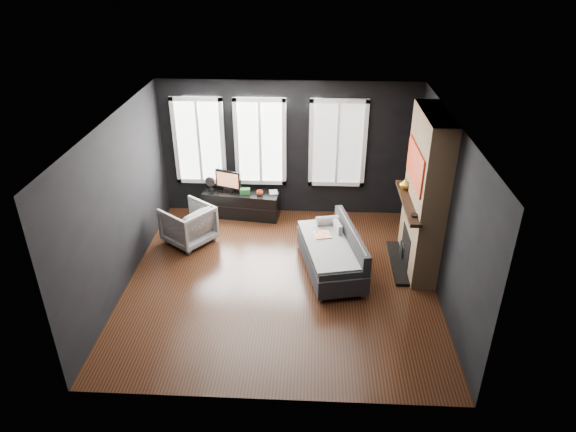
{
  "coord_description": "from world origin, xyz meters",
  "views": [
    {
      "loc": [
        0.47,
        -6.95,
        4.94
      ],
      "look_at": [
        0.1,
        0.3,
        1.05
      ],
      "focal_mm": 32.0,
      "sensor_mm": 36.0,
      "label": 1
    }
  ],
  "objects_px": {
    "mug": "(260,192)",
    "mantel_vase": "(405,184)",
    "sofa": "(331,251)",
    "armchair": "(188,223)",
    "monitor": "(228,180)",
    "book": "(269,188)",
    "media_console": "(242,204)"
  },
  "relations": [
    {
      "from": "armchair",
      "to": "monitor",
      "type": "distance_m",
      "value": 1.33
    },
    {
      "from": "sofa",
      "to": "media_console",
      "type": "distance_m",
      "value": 2.59
    },
    {
      "from": "monitor",
      "to": "book",
      "type": "height_order",
      "value": "monitor"
    },
    {
      "from": "sofa",
      "to": "mug",
      "type": "relative_size",
      "value": 14.07
    },
    {
      "from": "monitor",
      "to": "book",
      "type": "relative_size",
      "value": 2.49
    },
    {
      "from": "monitor",
      "to": "mug",
      "type": "xyz_separation_m",
      "value": [
        0.65,
        -0.17,
        -0.18
      ]
    },
    {
      "from": "sofa",
      "to": "mantel_vase",
      "type": "height_order",
      "value": "mantel_vase"
    },
    {
      "from": "media_console",
      "to": "mug",
      "type": "xyz_separation_m",
      "value": [
        0.39,
        -0.11,
        0.33
      ]
    },
    {
      "from": "armchair",
      "to": "mantel_vase",
      "type": "relative_size",
      "value": 4.24
    },
    {
      "from": "media_console",
      "to": "mug",
      "type": "relative_size",
      "value": 11.8
    },
    {
      "from": "sofa",
      "to": "book",
      "type": "xyz_separation_m",
      "value": [
        -1.18,
        1.9,
        0.24
      ]
    },
    {
      "from": "armchair",
      "to": "mantel_vase",
      "type": "bearing_deg",
      "value": 125.6
    },
    {
      "from": "armchair",
      "to": "book",
      "type": "height_order",
      "value": "armchair"
    },
    {
      "from": "mantel_vase",
      "to": "monitor",
      "type": "bearing_deg",
      "value": 159.0
    },
    {
      "from": "sofa",
      "to": "monitor",
      "type": "distance_m",
      "value": 2.83
    },
    {
      "from": "media_console",
      "to": "monitor",
      "type": "bearing_deg",
      "value": 174.84
    },
    {
      "from": "armchair",
      "to": "mantel_vase",
      "type": "height_order",
      "value": "mantel_vase"
    },
    {
      "from": "book",
      "to": "media_console",
      "type": "bearing_deg",
      "value": 179.96
    },
    {
      "from": "armchair",
      "to": "mug",
      "type": "height_order",
      "value": "armchair"
    },
    {
      "from": "monitor",
      "to": "armchair",
      "type": "bearing_deg",
      "value": -97.17
    },
    {
      "from": "book",
      "to": "mantel_vase",
      "type": "relative_size",
      "value": 1.17
    },
    {
      "from": "armchair",
      "to": "sofa",
      "type": "bearing_deg",
      "value": 109.65
    },
    {
      "from": "sofa",
      "to": "mantel_vase",
      "type": "bearing_deg",
      "value": 17.61
    },
    {
      "from": "mug",
      "to": "book",
      "type": "xyz_separation_m",
      "value": [
        0.18,
        0.11,
        0.05
      ]
    },
    {
      "from": "sofa",
      "to": "media_console",
      "type": "xyz_separation_m",
      "value": [
        -1.75,
        1.9,
        -0.13
      ]
    },
    {
      "from": "monitor",
      "to": "book",
      "type": "xyz_separation_m",
      "value": [
        0.82,
        -0.06,
        -0.14
      ]
    },
    {
      "from": "armchair",
      "to": "monitor",
      "type": "bearing_deg",
      "value": -169.92
    },
    {
      "from": "mug",
      "to": "mantel_vase",
      "type": "relative_size",
      "value": 0.68
    },
    {
      "from": "book",
      "to": "sofa",
      "type": "bearing_deg",
      "value": -58.13
    },
    {
      "from": "media_console",
      "to": "mantel_vase",
      "type": "relative_size",
      "value": 8.02
    },
    {
      "from": "mug",
      "to": "mantel_vase",
      "type": "bearing_deg",
      "value": -22.51
    },
    {
      "from": "sofa",
      "to": "armchair",
      "type": "relative_size",
      "value": 2.26
    }
  ]
}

